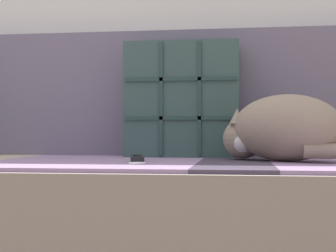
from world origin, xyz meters
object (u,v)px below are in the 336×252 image
at_px(sleeping_cat, 279,130).
at_px(game_remote_near, 137,159).
at_px(couch, 71,222).
at_px(throw_pillow_quilted, 182,100).

xyz_separation_m(sleeping_cat, game_remote_near, (-0.39, -0.11, -0.08)).
bearing_deg(sleeping_cat, couch, 178.38).
relative_size(throw_pillow_quilted, game_remote_near, 1.95).
distance_m(couch, sleeping_cat, 0.68).
bearing_deg(throw_pillow_quilted, couch, -145.78).
xyz_separation_m(throw_pillow_quilted, game_remote_near, (-0.09, -0.35, -0.18)).
xyz_separation_m(couch, throw_pillow_quilted, (0.32, 0.22, 0.38)).
relative_size(sleeping_cat, game_remote_near, 1.91).
distance_m(throw_pillow_quilted, game_remote_near, 0.40).
distance_m(throw_pillow_quilted, sleeping_cat, 0.40).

